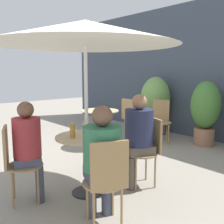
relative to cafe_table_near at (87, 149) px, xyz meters
The scene contains 19 objects.
ground_plane 0.58m from the cafe_table_near, 137.37° to the right, with size 20.00×20.00×0.00m, color gray.
storefront_wall 3.61m from the cafe_table_near, 92.01° to the left, with size 10.00×0.06×3.00m.
cafe_table_near is the anchor object (origin of this frame).
cafe_table_far 2.11m from the cafe_table_near, 137.48° to the left, with size 0.75×0.75×0.72m.
bistro_chair_0 0.82m from the cafe_table_near, 112.77° to the right, with size 0.44×0.46×0.89m.
bistro_chair_1 0.82m from the cafe_table_near, 22.77° to the right, with size 0.46×0.44×0.89m.
bistro_chair_2 0.82m from the cafe_table_near, 67.23° to the left, with size 0.44×0.46×0.89m.
bistro_chair_3 2.74m from the cafe_table_near, 109.81° to the left, with size 0.47×0.47×0.89m.
bistro_chair_5 2.76m from the cafe_table_near, 124.29° to the left, with size 0.41×0.41×0.89m.
seated_person_0 0.68m from the cafe_table_near, 112.77° to the right, with size 0.35×0.37×1.16m.
seated_person_1 0.68m from the cafe_table_near, 22.77° to the right, with size 0.45×0.43×1.17m.
seated_person_2 0.68m from the cafe_table_near, 67.23° to the left, with size 0.42×0.44×1.20m.
beer_glass_0 0.29m from the cafe_table_near, 21.09° to the right, with size 0.07×0.07×0.15m.
beer_glass_1 0.29m from the cafe_table_near, 68.27° to the left, with size 0.06×0.06×0.14m.
beer_glass_2 0.29m from the cafe_table_near, 148.80° to the left, with size 0.07×0.07×0.14m.
beer_glass_3 0.30m from the cafe_table_near, 101.40° to the right, with size 0.06×0.06×0.17m.
potted_plant_0 3.45m from the cafe_table_near, 116.26° to the left, with size 0.70×0.70×1.36m.
potted_plant_1 3.04m from the cafe_table_near, 93.46° to the left, with size 0.59×0.59×1.30m.
umbrella 1.35m from the cafe_table_near, 63.43° to the left, with size 2.14×2.14×2.05m.
Camera 1 is at (2.63, -1.65, 1.48)m, focal length 42.00 mm.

